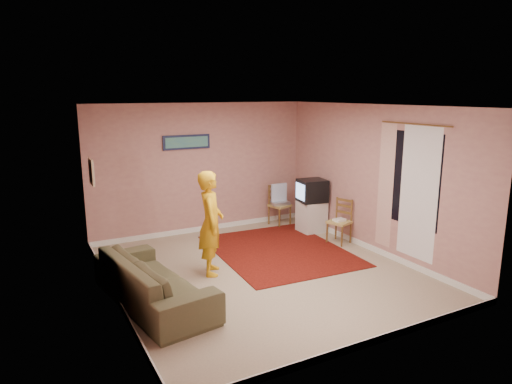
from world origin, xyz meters
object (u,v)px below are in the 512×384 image
tv_cabinet (311,217)px  chair_a (280,200)px  chair_b (339,217)px  person (211,223)px  crt_tv (312,191)px  sofa (153,280)px

tv_cabinet → chair_a: chair_a is taller
chair_b → person: person is taller
crt_tv → sofa: (-3.74, -1.70, -0.53)m
sofa → tv_cabinet: bearing=-74.6°
crt_tv → chair_a: size_ratio=1.24×
crt_tv → chair_b: crt_tv is taller
crt_tv → sofa: size_ratio=0.26×
tv_cabinet → crt_tv: crt_tv is taller
chair_a → sofa: chair_a is taller
crt_tv → chair_b: size_ratio=1.22×
crt_tv → chair_b: (0.05, -0.85, -0.34)m
crt_tv → chair_a: 0.87m
crt_tv → sofa: bearing=-148.0°
chair_a → chair_b: (0.35, -1.60, -0.02)m
sofa → person: (1.10, 0.61, 0.49)m
crt_tv → chair_a: (-0.30, 0.75, -0.33)m
sofa → person: size_ratio=1.37×
crt_tv → chair_b: bearing=-79.3°
chair_b → sofa: 3.89m
tv_cabinet → crt_tv: 0.54m
tv_cabinet → chair_a: bearing=112.4°
tv_cabinet → chair_b: chair_b is taller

